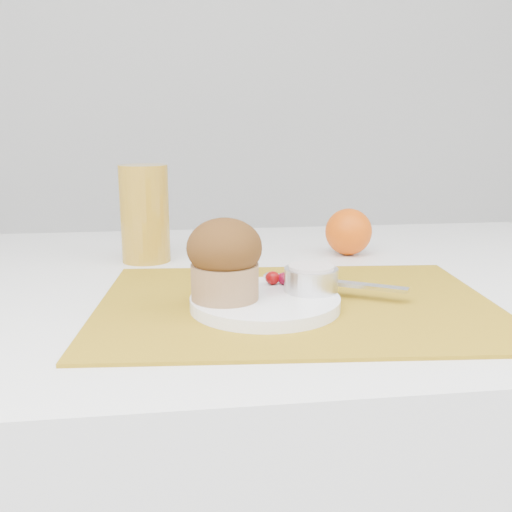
{
  "coord_description": "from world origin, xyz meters",
  "views": [
    {
      "loc": [
        -0.15,
        -0.76,
        0.97
      ],
      "look_at": [
        -0.06,
        -0.04,
        0.8
      ],
      "focal_mm": 40.0,
      "sensor_mm": 36.0,
      "label": 1
    }
  ],
  "objects": [
    {
      "name": "table",
      "position": [
        0.0,
        0.05,
        0.38
      ],
      "size": [
        1.2,
        0.8,
        0.75
      ],
      "primitive_type": "cube",
      "color": "white",
      "rests_on": "ground"
    },
    {
      "name": "placemat",
      "position": [
        -0.01,
        -0.1,
        0.75
      ],
      "size": [
        0.51,
        0.4,
        0.0
      ],
      "primitive_type": "cube",
      "rotation": [
        0.0,
        0.0,
        -0.08
      ],
      "color": "#A37B16",
      "rests_on": "table"
    },
    {
      "name": "plate",
      "position": [
        -0.06,
        -0.12,
        0.76
      ],
      "size": [
        0.22,
        0.22,
        0.01
      ],
      "primitive_type": "cylinder",
      "rotation": [
        0.0,
        0.0,
        0.29
      ],
      "color": "white",
      "rests_on": "placemat"
    },
    {
      "name": "ramekin",
      "position": [
        0.0,
        -0.1,
        0.78
      ],
      "size": [
        0.08,
        0.08,
        0.03
      ],
      "primitive_type": "cylinder",
      "rotation": [
        0.0,
        0.0,
        0.15
      ],
      "color": "silver",
      "rests_on": "plate"
    },
    {
      "name": "cream",
      "position": [
        0.0,
        -0.1,
        0.8
      ],
      "size": [
        0.07,
        0.07,
        0.01
      ],
      "primitive_type": "cylinder",
      "rotation": [
        0.0,
        0.0,
        -0.32
      ],
      "color": "beige",
      "rests_on": "ramekin"
    },
    {
      "name": "raspberry_near",
      "position": [
        -0.04,
        -0.07,
        0.78
      ],
      "size": [
        0.02,
        0.02,
        0.02
      ],
      "primitive_type": "ellipsoid",
      "color": "#5E0203",
      "rests_on": "plate"
    },
    {
      "name": "raspberry_far",
      "position": [
        -0.02,
        -0.07,
        0.78
      ],
      "size": [
        0.02,
        0.02,
        0.02
      ],
      "primitive_type": "ellipsoid",
      "color": "#4F0214",
      "rests_on": "plate"
    },
    {
      "name": "butter_knife",
      "position": [
        0.04,
        -0.08,
        0.77
      ],
      "size": [
        0.17,
        0.11,
        0.0
      ],
      "primitive_type": "cube",
      "rotation": [
        0.0,
        0.0,
        -0.54
      ],
      "color": "silver",
      "rests_on": "plate"
    },
    {
      "name": "orange",
      "position": [
        0.13,
        0.17,
        0.79
      ],
      "size": [
        0.08,
        0.08,
        0.08
      ],
      "primitive_type": "sphere",
      "color": "#E65608",
      "rests_on": "table"
    },
    {
      "name": "juice_glass",
      "position": [
        -0.21,
        0.17,
        0.83
      ],
      "size": [
        0.09,
        0.09,
        0.16
      ],
      "primitive_type": "cylinder",
      "rotation": [
        0.0,
        0.0,
        0.13
      ],
      "color": "#BB8A23",
      "rests_on": "table"
    },
    {
      "name": "muffin",
      "position": [
        -0.1,
        -0.12,
        0.82
      ],
      "size": [
        0.09,
        0.09,
        0.1
      ],
      "color": "#A2784E",
      "rests_on": "plate"
    }
  ]
}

